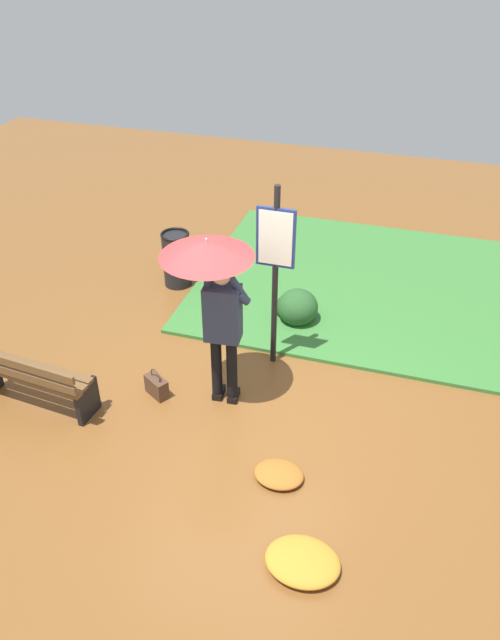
{
  "coord_description": "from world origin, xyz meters",
  "views": [
    {
      "loc": [
        -1.68,
        4.94,
        4.76
      ],
      "look_at": [
        0.0,
        -0.54,
        0.85
      ],
      "focal_mm": 34.8,
      "sensor_mm": 36.0,
      "label": 1
    }
  ],
  "objects_px": {
    "park_bench": "(31,379)",
    "handbag": "(157,386)",
    "info_sign_post": "(275,258)",
    "trash_bin": "(177,259)",
    "person_with_umbrella": "(214,282)"
  },
  "relations": [
    {
      "from": "info_sign_post",
      "to": "trash_bin",
      "type": "height_order",
      "value": "info_sign_post"
    },
    {
      "from": "info_sign_post",
      "to": "trash_bin",
      "type": "bearing_deg",
      "value": -36.94
    },
    {
      "from": "person_with_umbrella",
      "to": "info_sign_post",
      "type": "distance_m",
      "value": 0.96
    },
    {
      "from": "person_with_umbrella",
      "to": "handbag",
      "type": "relative_size",
      "value": 5.53
    },
    {
      "from": "info_sign_post",
      "to": "handbag",
      "type": "height_order",
      "value": "info_sign_post"
    },
    {
      "from": "park_bench",
      "to": "handbag",
      "type": "bearing_deg",
      "value": -154.12
    },
    {
      "from": "park_bench",
      "to": "trash_bin",
      "type": "xyz_separation_m",
      "value": [
        -0.48,
        -2.98,
        0.02
      ]
    },
    {
      "from": "trash_bin",
      "to": "info_sign_post",
      "type": "bearing_deg",
      "value": 143.06
    },
    {
      "from": "person_with_umbrella",
      "to": "info_sign_post",
      "type": "bearing_deg",
      "value": -115.84
    },
    {
      "from": "trash_bin",
      "to": "person_with_umbrella",
      "type": "bearing_deg",
      "value": 122.45
    },
    {
      "from": "person_with_umbrella",
      "to": "park_bench",
      "type": "bearing_deg",
      "value": 21.23
    },
    {
      "from": "info_sign_post",
      "to": "trash_bin",
      "type": "xyz_separation_m",
      "value": [
        1.84,
        -1.38,
        -1.03
      ]
    },
    {
      "from": "handbag",
      "to": "park_bench",
      "type": "height_order",
      "value": "park_bench"
    },
    {
      "from": "info_sign_post",
      "to": "park_bench",
      "type": "bearing_deg",
      "value": 34.56
    },
    {
      "from": "handbag",
      "to": "trash_bin",
      "type": "height_order",
      "value": "trash_bin"
    }
  ]
}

